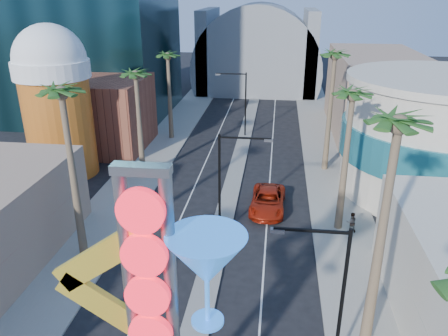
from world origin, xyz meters
TOP-DOWN VIEW (x-y plane):
  - sidewalk_west at (-9.50, 35.00)m, footprint 5.00×100.00m
  - sidewalk_east at (9.50, 35.00)m, footprint 5.00×100.00m
  - median at (0.00, 38.00)m, footprint 1.60×84.00m
  - brick_filler_west at (-16.00, 38.00)m, footprint 10.00×10.00m
  - filler_east at (16.00, 48.00)m, footprint 10.00×20.00m
  - beer_mug at (-17.00, 30.00)m, footprint 7.00×7.00m
  - turquoise_building at (18.00, 30.00)m, footprint 16.60×16.60m
  - canopy at (0.00, 72.00)m, footprint 22.00×16.00m
  - neon_sign at (0.82, 2.96)m, footprint 6.53×2.60m
  - streetlight_0 at (0.55, 20.00)m, footprint 3.79×0.25m
  - streetlight_1 at (-0.55, 44.00)m, footprint 3.79×0.25m
  - streetlight_2 at (6.72, 8.00)m, footprint 3.45×0.25m
  - palm_1 at (-9.00, 16.00)m, footprint 2.40×2.40m
  - palm_2 at (-9.00, 30.00)m, footprint 2.40×2.40m
  - palm_3 at (-9.00, 42.00)m, footprint 2.40×2.40m
  - palm_5 at (9.00, 10.00)m, footprint 2.40×2.40m
  - palm_6 at (9.00, 22.00)m, footprint 2.40×2.40m
  - palm_7 at (9.00, 34.00)m, footprint 2.40×2.40m
  - red_pickup at (3.46, 24.51)m, footprint 3.00×6.14m
  - pedestrian_b at (9.86, 21.44)m, footprint 0.82×0.66m

SIDE VIEW (x-z plane):
  - sidewalk_west at x=-9.50m, z-range 0.00..0.15m
  - sidewalk_east at x=9.50m, z-range 0.00..0.15m
  - median at x=0.00m, z-range 0.00..0.15m
  - red_pickup at x=3.46m, z-range 0.00..1.68m
  - pedestrian_b at x=9.86m, z-range 0.15..1.76m
  - brick_filler_west at x=-16.00m, z-range 0.00..8.00m
  - canopy at x=0.00m, z-range -6.69..15.31m
  - streetlight_2 at x=6.72m, z-range 0.83..8.83m
  - streetlight_0 at x=0.55m, z-range 0.88..8.88m
  - streetlight_1 at x=-0.55m, z-range 0.88..8.88m
  - filler_east at x=16.00m, z-range 0.00..10.00m
  - turquoise_building at x=18.00m, z-range -0.05..10.55m
  - neon_sign at x=0.82m, z-range 1.03..13.58m
  - beer_mug at x=-17.00m, z-range 0.59..15.09m
  - palm_2 at x=-9.00m, z-range 3.88..15.08m
  - palm_3 at x=-9.00m, z-range 3.88..15.08m
  - palm_6 at x=9.00m, z-range 4.08..15.78m
  - palm_1 at x=-9.00m, z-range 4.47..17.17m
  - palm_7 at x=9.00m, z-range 4.47..17.17m
  - palm_5 at x=9.00m, z-range 4.67..17.87m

